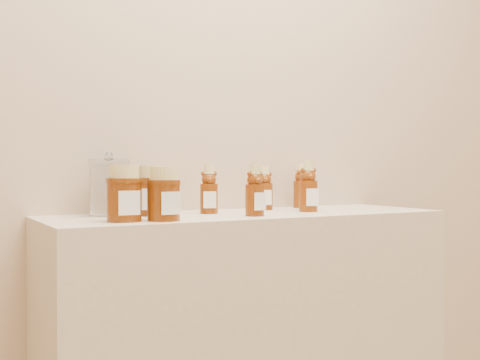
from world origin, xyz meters
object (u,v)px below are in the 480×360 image
bear_bottle_front_left (255,187)px  honey_jar_left (124,193)px  glass_canister (109,185)px  bear_bottle_back_left (209,186)px

bear_bottle_front_left → honey_jar_left: bear_bottle_front_left is taller
bear_bottle_front_left → glass_canister: size_ratio=0.95×
bear_bottle_front_left → glass_canister: bearing=147.6°
honey_jar_left → glass_canister: glass_canister is taller
bear_bottle_back_left → glass_canister: glass_canister is taller
bear_bottle_front_left → glass_canister: (-0.36, 0.20, 0.00)m
bear_bottle_back_left → bear_bottle_front_left: bearing=-43.6°
glass_canister → bear_bottle_back_left: bearing=-10.6°
honey_jar_left → glass_canister: bearing=86.3°
bear_bottle_back_left → bear_bottle_front_left: (0.07, -0.15, 0.00)m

